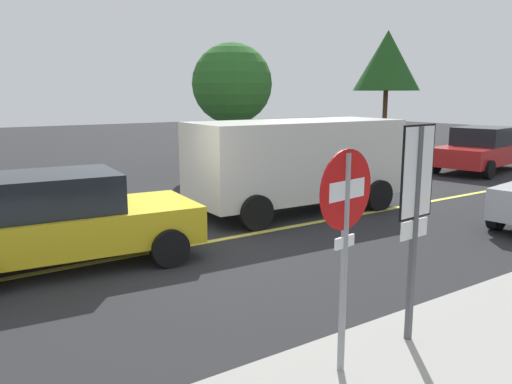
# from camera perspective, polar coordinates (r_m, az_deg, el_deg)

# --- Properties ---
(ground_plane) EXTENTS (80.00, 80.00, 0.00)m
(ground_plane) POSITION_cam_1_polar(r_m,az_deg,el_deg) (9.65, -10.96, -6.47)
(ground_plane) COLOR #262628
(lane_marking_centre) EXTENTS (28.00, 0.16, 0.01)m
(lane_marking_centre) POSITION_cam_1_polar(r_m,az_deg,el_deg) (11.13, 3.36, -3.94)
(lane_marking_centre) COLOR #E0D14C
(stop_sign) EXTENTS (0.75, 0.14, 2.34)m
(stop_sign) POSITION_cam_1_polar(r_m,az_deg,el_deg) (4.92, 9.78, -3.89)
(stop_sign) COLOR gray
(stop_sign) RESTS_ON ground_plane
(speed_limit_sign) EXTENTS (0.54, 0.06, 2.52)m
(speed_limit_sign) POSITION_cam_1_polar(r_m,az_deg,el_deg) (5.71, 17.20, -0.49)
(speed_limit_sign) COLOR #4C4C51
(speed_limit_sign) RESTS_ON ground_plane
(white_van) EXTENTS (5.29, 2.45, 2.20)m
(white_van) POSITION_cam_1_polar(r_m,az_deg,el_deg) (12.48, 4.35, 3.56)
(white_van) COLOR silver
(white_van) RESTS_ON ground_plane
(car_yellow_crossing) EXTENTS (4.39, 2.33, 1.57)m
(car_yellow_crossing) POSITION_cam_1_polar(r_m,az_deg,el_deg) (9.10, -20.44, -2.85)
(car_yellow_crossing) COLOR gold
(car_yellow_crossing) RESTS_ON ground_plane
(car_red_mid_road) EXTENTS (4.83, 2.75, 1.62)m
(car_red_mid_road) POSITION_cam_1_polar(r_m,az_deg,el_deg) (20.84, 23.57, 4.34)
(car_red_mid_road) COLOR red
(car_red_mid_road) RESTS_ON ground_plane
(tree_left_verge) EXTENTS (2.87, 2.87, 4.62)m
(tree_left_verge) POSITION_cam_1_polar(r_m,az_deg,el_deg) (18.90, -2.65, 11.79)
(tree_left_verge) COLOR #513823
(tree_left_verge) RESTS_ON ground_plane
(tree_centre_verge) EXTENTS (2.99, 2.99, 5.63)m
(tree_centre_verge) POSITION_cam_1_polar(r_m,az_deg,el_deg) (24.76, 14.25, 13.83)
(tree_centre_verge) COLOR #513823
(tree_centre_verge) RESTS_ON ground_plane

